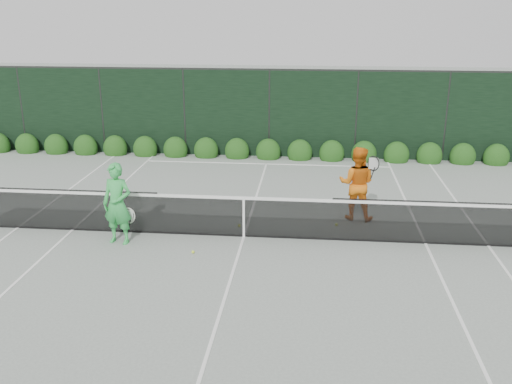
# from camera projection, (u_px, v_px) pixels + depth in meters

# --- Properties ---
(ground) EXTENTS (80.00, 80.00, 0.00)m
(ground) POSITION_uv_depth(u_px,v_px,m) (244.00, 237.00, 13.20)
(ground) COLOR gray
(ground) RESTS_ON ground
(tennis_net) EXTENTS (12.90, 0.10, 1.07)m
(tennis_net) POSITION_uv_depth(u_px,v_px,m) (243.00, 215.00, 13.03)
(tennis_net) COLOR #10321E
(tennis_net) RESTS_ON ground
(player_woman) EXTENTS (0.73, 0.54, 1.84)m
(player_woman) POSITION_uv_depth(u_px,v_px,m) (117.00, 204.00, 12.60)
(player_woman) COLOR green
(player_woman) RESTS_ON ground
(player_man) EXTENTS (1.01, 0.85, 1.85)m
(player_man) POSITION_uv_depth(u_px,v_px,m) (357.00, 183.00, 14.03)
(player_man) COLOR orange
(player_man) RESTS_ON ground
(court_lines) EXTENTS (11.03, 23.83, 0.01)m
(court_lines) POSITION_uv_depth(u_px,v_px,m) (244.00, 236.00, 13.19)
(court_lines) COLOR white
(court_lines) RESTS_ON ground
(windscreen_fence) EXTENTS (32.00, 21.07, 3.06)m
(windscreen_fence) POSITION_uv_depth(u_px,v_px,m) (225.00, 216.00, 10.16)
(windscreen_fence) COLOR black
(windscreen_fence) RESTS_ON ground
(hedge_row) EXTENTS (31.66, 0.65, 0.94)m
(hedge_row) POSITION_uv_depth(u_px,v_px,m) (268.00, 152.00, 19.89)
(hedge_row) COLOR #133C10
(hedge_row) RESTS_ON ground
(tennis_balls) EXTENTS (3.21, 2.01, 0.07)m
(tennis_balls) POSITION_uv_depth(u_px,v_px,m) (259.00, 233.00, 13.30)
(tennis_balls) COLOR #DCF336
(tennis_balls) RESTS_ON ground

